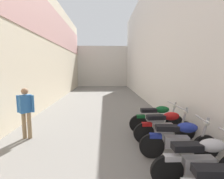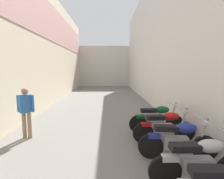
% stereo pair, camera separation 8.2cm
% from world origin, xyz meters
% --- Properties ---
extents(ground_plane, '(37.56, 37.56, 0.00)m').
position_xyz_m(ground_plane, '(0.00, 8.78, 0.00)').
color(ground_plane, slate).
extents(building_left, '(0.45, 21.56, 6.73)m').
position_xyz_m(building_left, '(-3.14, 10.74, 3.40)').
color(building_left, beige).
rests_on(building_left, ground).
extents(building_right, '(0.45, 21.56, 7.46)m').
position_xyz_m(building_right, '(3.14, 10.78, 3.73)').
color(building_right, silver).
rests_on(building_right, ground).
extents(building_far_end, '(8.89, 2.00, 4.79)m').
position_xyz_m(building_far_end, '(0.00, 22.56, 2.39)').
color(building_far_end, beige).
rests_on(building_far_end, ground).
extents(motorcycle_fourth, '(1.85, 0.58, 1.04)m').
position_xyz_m(motorcycle_fourth, '(2.00, 3.99, 0.50)').
color(motorcycle_fourth, black).
rests_on(motorcycle_fourth, ground).
extents(motorcycle_fifth, '(1.85, 0.58, 1.04)m').
position_xyz_m(motorcycle_fifth, '(2.00, 4.93, 0.50)').
color(motorcycle_fifth, black).
rests_on(motorcycle_fifth, ground).
extents(motorcycle_sixth, '(1.85, 0.58, 1.04)m').
position_xyz_m(motorcycle_sixth, '(2.00, 5.86, 0.50)').
color(motorcycle_sixth, black).
rests_on(motorcycle_sixth, ground).
extents(motorcycle_seventh, '(1.85, 0.58, 1.04)m').
position_xyz_m(motorcycle_seventh, '(2.00, 6.66, 0.50)').
color(motorcycle_seventh, black).
rests_on(motorcycle_seventh, ground).
extents(pedestrian_further_down, '(0.52, 0.38, 1.57)m').
position_xyz_m(pedestrian_further_down, '(-2.15, 6.32, 0.92)').
color(pedestrian_further_down, '#8C7251').
rests_on(pedestrian_further_down, ground).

